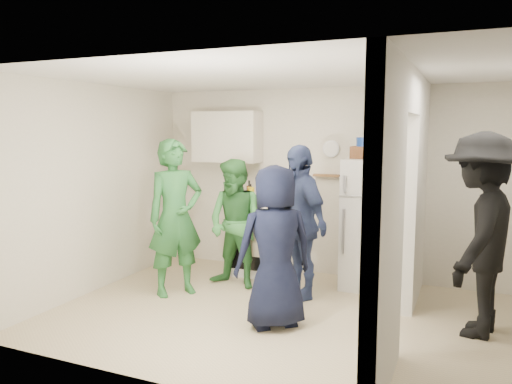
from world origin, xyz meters
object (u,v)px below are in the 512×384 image
Objects in this scene: blue_bowl at (366,142)px; person_nook at (480,235)px; person_green_left at (176,218)px; wicker_basket at (366,153)px; person_navy at (275,247)px; stove at (266,239)px; person_denim at (299,222)px; person_green_center at (236,224)px; yellow_cup_stack_top at (391,149)px; fridge at (371,224)px.

blue_bowl is 1.88m from person_nook.
wicker_basket is at bearing -22.14° from person_green_left.
blue_bowl is at bearing -22.14° from person_green_left.
person_navy is at bearing -108.13° from wicker_basket.
stove is 0.54× the size of person_denim.
stove is at bearing -99.36° from person_nook.
person_nook is at bearing -51.01° from person_green_left.
person_green_left is 3.28m from person_nook.
person_navy is 1.95m from person_nook.
person_navy is at bearing -39.36° from person_green_center.
person_green_left is (-2.30, -1.06, -0.80)m from yellow_cup_stack_top.
stove is at bearing 176.75° from person_denim.
person_green_left is 0.95× the size of person_nook.
person_denim is (-0.61, -0.73, -0.91)m from blue_bowl.
fridge is 0.87× the size of person_green_left.
person_green_left is at bearing -148.65° from wicker_basket.
blue_bowl is 2.02m from person_navy.
person_nook is (1.91, -0.33, 0.08)m from person_denim.
stove is 0.49× the size of person_nook.
person_navy reaches higher than stove.
yellow_cup_stack_top is at bearing -25.11° from blue_bowl.
wicker_basket is 1.40× the size of yellow_cup_stack_top.
yellow_cup_stack_top is at bearing 25.27° from person_green_center.
fridge is (1.42, -0.03, 0.32)m from stove.
wicker_basket is at bearing 0.87° from stove.
person_nook reaches higher than person_navy.
fridge is 1.66m from person_green_center.
person_green_center is (-1.76, -0.53, -0.93)m from yellow_cup_stack_top.
fridge is at bearing -24.42° from person_green_left.
yellow_cup_stack_top reaches higher than wicker_basket.
person_navy is 0.84× the size of person_nook.
person_green_left is 0.76m from person_green_center.
person_green_left is at bearing -119.22° from stove.
blue_bowl is at bearing 91.96° from person_denim.
person_nook is at bearing -40.21° from fridge.
person_navy is (1.43, -0.46, -0.11)m from person_green_left.
person_nook is at bearing -43.02° from yellow_cup_stack_top.
stove is 2.73× the size of wicker_basket.
person_green_center is at bearing -141.41° from person_denim.
blue_bowl reaches higher than wicker_basket.
wicker_basket is 0.18× the size of person_nook.
wicker_basket is at bearing 153.43° from fridge.
yellow_cup_stack_top is at bearing -25.11° from wicker_basket.
person_nook is at bearing -39.31° from wicker_basket.
person_green_left is 1.51m from person_navy.
person_nook is (1.30, -1.06, -0.70)m from wicker_basket.
person_green_center is (-1.54, -0.63, -0.00)m from fridge.
person_navy reaches higher than fridge.
blue_bowl is 0.12× the size of person_nook.
person_navy is (0.89, -0.99, 0.01)m from person_green_center.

